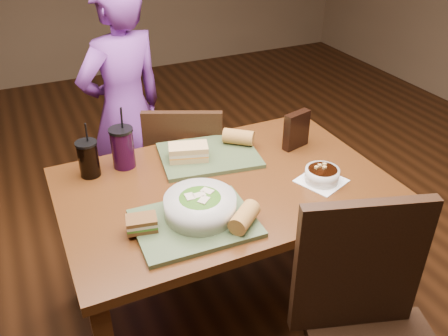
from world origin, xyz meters
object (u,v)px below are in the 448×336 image
(chair_far, at_px, (179,174))
(salad_bowl, at_px, (200,205))
(soup_bowl, at_px, (322,175))
(cup_berry, at_px, (123,147))
(tray_near, at_px, (195,223))
(tray_far, at_px, (209,155))
(baguette_near, at_px, (244,217))
(dining_table, at_px, (224,201))
(sandwich_near, at_px, (142,223))
(chair_near, at_px, (371,329))
(sandwich_far, at_px, (188,152))
(chip_bag, at_px, (296,130))
(diner, at_px, (125,111))
(cup_cola, at_px, (88,159))
(baguette_far, at_px, (238,137))

(chair_far, xyz_separation_m, salad_bowl, (-0.17, -0.72, 0.32))
(chair_far, height_order, soup_bowl, chair_far)
(cup_berry, bearing_deg, tray_near, -76.56)
(tray_far, xyz_separation_m, baguette_near, (-0.09, -0.51, 0.04))
(dining_table, bearing_deg, tray_far, 82.96)
(sandwich_near, bearing_deg, chair_near, -42.73)
(sandwich_near, bearing_deg, tray_far, 42.82)
(sandwich_far, relative_size, chip_bag, 1.09)
(chair_near, height_order, chip_bag, chair_near)
(baguette_near, relative_size, chip_bag, 0.78)
(soup_bowl, xyz_separation_m, sandwich_near, (-0.75, -0.01, 0.01))
(chip_bag, bearing_deg, salad_bowl, -166.87)
(baguette_near, bearing_deg, diner, 94.97)
(chair_far, relative_size, tray_far, 2.09)
(cup_berry, bearing_deg, sandwich_near, -97.35)
(chair_near, relative_size, cup_berry, 3.61)
(soup_bowl, bearing_deg, cup_cola, 152.19)
(dining_table, xyz_separation_m, chair_near, (0.20, -0.71, -0.11))
(baguette_near, relative_size, cup_berry, 0.49)
(tray_far, distance_m, salad_bowl, 0.45)
(dining_table, xyz_separation_m, chair_far, (-0.01, 0.54, -0.17))
(tray_far, distance_m, baguette_near, 0.52)
(chair_near, xyz_separation_m, cup_berry, (-0.53, 1.01, 0.29))
(tray_near, height_order, sandwich_near, sandwich_near)
(dining_table, bearing_deg, cup_cola, 149.01)
(dining_table, relative_size, chip_bag, 7.62)
(cup_cola, bearing_deg, dining_table, -30.99)
(tray_near, height_order, cup_berry, cup_berry)
(sandwich_far, xyz_separation_m, baguette_near, (0.01, -0.51, 0.00))
(soup_bowl, xyz_separation_m, cup_berry, (-0.69, 0.46, 0.06))
(soup_bowl, xyz_separation_m, chip_bag, (0.06, 0.29, 0.05))
(chair_far, bearing_deg, chair_near, -80.51)
(soup_bowl, relative_size, cup_cola, 0.90)
(baguette_far, bearing_deg, chair_far, 123.52)
(tray_far, xyz_separation_m, sandwich_near, (-0.42, -0.39, 0.03))
(dining_table, bearing_deg, chair_far, 91.21)
(baguette_far, distance_m, cup_berry, 0.52)
(tray_far, height_order, soup_bowl, soup_bowl)
(tray_near, xyz_separation_m, cup_cola, (-0.27, 0.49, 0.07))
(tray_near, bearing_deg, sandwich_near, 168.98)
(chair_far, bearing_deg, chip_bag, -42.79)
(cup_cola, bearing_deg, tray_far, -7.90)
(baguette_near, height_order, baguette_far, baguette_far)
(soup_bowl, bearing_deg, cup_berry, 146.70)
(diner, xyz_separation_m, cup_berry, (-0.16, -0.64, 0.13))
(tray_far, bearing_deg, baguette_near, -99.59)
(dining_table, height_order, diner, diner)
(tray_near, bearing_deg, cup_berry, 103.44)
(diner, xyz_separation_m, tray_near, (-0.04, -1.14, 0.05))
(chair_far, height_order, tray_near, chair_far)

